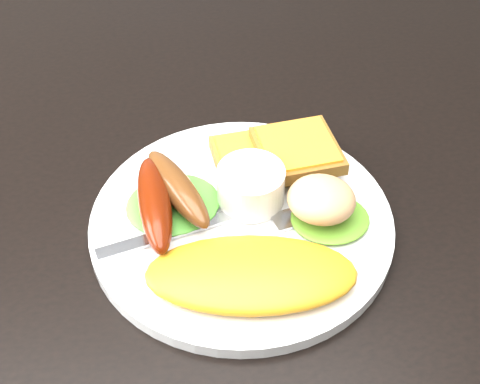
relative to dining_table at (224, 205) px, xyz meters
The scene contains 13 objects.
dining_table is the anchor object (origin of this frame).
dining_chair 0.79m from the dining_table, 86.96° to the left, with size 0.41×0.41×0.05m, color tan.
plate 0.05m from the dining_table, 77.88° to the right, with size 0.25×0.25×0.01m, color white.
lettuce_left 0.06m from the dining_table, 148.30° to the right, with size 0.08×0.07×0.01m, color #468C35.
lettuce_right 0.11m from the dining_table, 36.46° to the right, with size 0.06×0.06×0.01m, color #448819.
omelette 0.12m from the dining_table, 85.58° to the right, with size 0.16×0.08×0.02m, color gold.
sausage_a 0.09m from the dining_table, 145.22° to the right, with size 0.03×0.11×0.03m, color #650700.
sausage_b 0.07m from the dining_table, 146.94° to the right, with size 0.02×0.10×0.02m, color brown.
ramekin 0.06m from the dining_table, 54.25° to the right, with size 0.06×0.06×0.03m, color white.
toast_a 0.05m from the dining_table, 27.39° to the left, with size 0.07×0.07×0.01m, color olive.
toast_b 0.08m from the dining_table, ahead, with size 0.07×0.07×0.01m, color olive.
potato_salad 0.11m from the dining_table, 37.80° to the right, with size 0.06×0.05×0.03m, color beige.
fork 0.08m from the dining_table, 124.14° to the right, with size 0.14×0.01×0.00m, color #ADAFB7.
Camera 1 is at (-0.04, -0.42, 1.17)m, focal length 50.00 mm.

